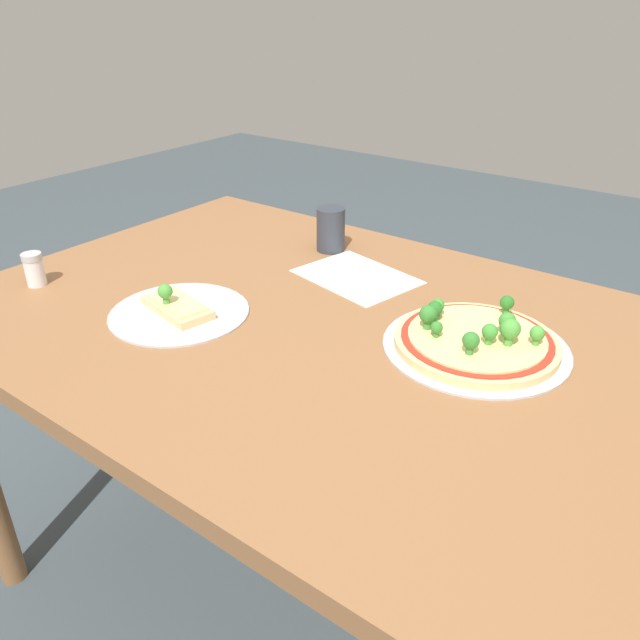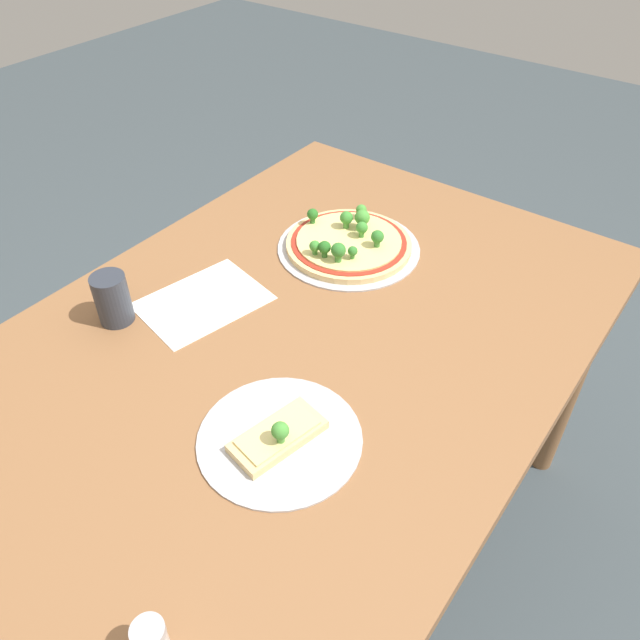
{
  "view_description": "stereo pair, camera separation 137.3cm",
  "coord_description": "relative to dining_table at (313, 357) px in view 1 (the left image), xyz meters",
  "views": [
    {
      "loc": [
        0.64,
        -0.83,
        1.31
      ],
      "look_at": [
        0.04,
        -0.03,
        0.78
      ],
      "focal_mm": 35.0,
      "sensor_mm": 36.0,
      "label": 1
    },
    {
      "loc": [
        -0.68,
        -0.57,
        1.56
      ],
      "look_at": [
        0.04,
        -0.03,
        0.78
      ],
      "focal_mm": 35.0,
      "sensor_mm": 36.0,
      "label": 2
    }
  ],
  "objects": [
    {
      "name": "pizza_tray_whole",
      "position": [
        0.29,
        0.08,
        0.1
      ],
      "size": [
        0.32,
        0.32,
        0.07
      ],
      "color": "#B7B7BC",
      "rests_on": "dining_table"
    },
    {
      "name": "dining_table",
      "position": [
        0.0,
        0.0,
        0.0
      ],
      "size": [
        1.38,
        0.96,
        0.76
      ],
      "color": "brown",
      "rests_on": "ground_plane"
    },
    {
      "name": "pizza_tray_slice",
      "position": [
        -0.22,
        -0.14,
        0.09
      ],
      "size": [
        0.27,
        0.27,
        0.06
      ],
      "color": "#B7B7BC",
      "rests_on": "dining_table"
    },
    {
      "name": "paper_menu",
      "position": [
        -0.04,
        0.21,
        0.09
      ],
      "size": [
        0.28,
        0.23,
        0.0
      ],
      "primitive_type": "cube",
      "rotation": [
        0.0,
        0.0,
        -0.22
      ],
      "color": "white",
      "rests_on": "dining_table"
    },
    {
      "name": "drinking_cup",
      "position": [
        -0.18,
        0.31,
        0.14
      ],
      "size": [
        0.07,
        0.07,
        0.1
      ],
      "primitive_type": "cylinder",
      "color": "#2D333D",
      "rests_on": "dining_table"
    },
    {
      "name": "ground_plane",
      "position": [
        0.0,
        0.0,
        -0.67
      ],
      "size": [
        8.0,
        8.0,
        0.0
      ],
      "primitive_type": "plane",
      "color": "#3D474C"
    },
    {
      "name": "condiment_shaker",
      "position": [
        -0.56,
        -0.23,
        0.12
      ],
      "size": [
        0.04,
        0.04,
        0.07
      ],
      "color": "silver",
      "rests_on": "dining_table"
    }
  ]
}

